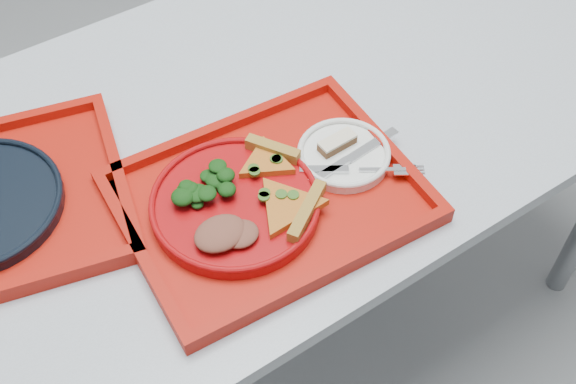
% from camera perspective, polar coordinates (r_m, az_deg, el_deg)
% --- Properties ---
extents(ground, '(10.00, 10.00, 0.00)m').
position_cam_1_polar(ground, '(1.87, -1.98, -10.76)').
color(ground, gray).
rests_on(ground, ground).
extents(table, '(1.60, 0.80, 0.75)m').
position_cam_1_polar(table, '(1.31, -2.78, 3.44)').
color(table, '#9BA3AE').
rests_on(table, ground).
extents(tray_main, '(0.47, 0.38, 0.01)m').
position_cam_1_polar(tray_main, '(1.13, -1.51, -0.63)').
color(tray_main, '#AA1308').
rests_on(tray_main, table).
extents(dinner_plate, '(0.26, 0.26, 0.02)m').
position_cam_1_polar(dinner_plate, '(1.11, -4.20, -1.05)').
color(dinner_plate, '#A20A0D').
rests_on(dinner_plate, tray_main).
extents(side_plate, '(0.15, 0.15, 0.01)m').
position_cam_1_polar(side_plate, '(1.18, 4.42, 2.85)').
color(side_plate, white).
rests_on(side_plate, tray_main).
extents(pizza_slice_a, '(0.16, 0.17, 0.02)m').
position_cam_1_polar(pizza_slice_a, '(1.08, -0.05, -0.98)').
color(pizza_slice_a, gold).
rests_on(pizza_slice_a, dinner_plate).
extents(pizza_slice_b, '(0.13, 0.13, 0.02)m').
position_cam_1_polar(pizza_slice_b, '(1.14, -1.76, 2.53)').
color(pizza_slice_b, gold).
rests_on(pizza_slice_b, dinner_plate).
extents(salad_heap, '(0.09, 0.08, 0.04)m').
position_cam_1_polar(salad_heap, '(1.10, -6.76, 0.73)').
color(salad_heap, black).
rests_on(salad_heap, dinner_plate).
extents(meat_portion, '(0.08, 0.06, 0.02)m').
position_cam_1_polar(meat_portion, '(1.05, -5.39, -3.27)').
color(meat_portion, brown).
rests_on(meat_portion, dinner_plate).
extents(dessert_bar, '(0.06, 0.03, 0.02)m').
position_cam_1_polar(dessert_bar, '(1.17, 3.91, 3.91)').
color(dessert_bar, '#52361B').
rests_on(dessert_bar, side_plate).
extents(knife, '(0.19, 0.03, 0.01)m').
position_cam_1_polar(knife, '(1.16, 5.28, 2.91)').
color(knife, silver).
rests_on(knife, side_plate).
extents(fork, '(0.17, 0.12, 0.01)m').
position_cam_1_polar(fork, '(1.15, 5.55, 1.78)').
color(fork, silver).
rests_on(fork, side_plate).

